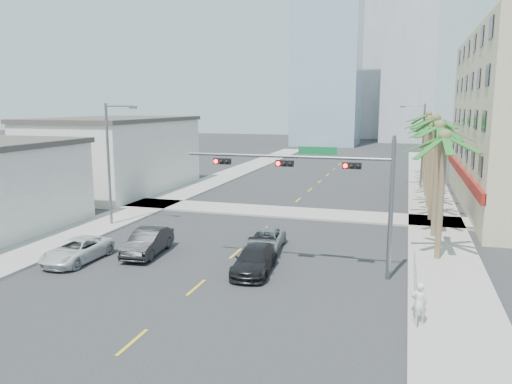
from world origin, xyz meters
TOP-DOWN VIEW (x-y plane):
  - ground at (0.00, 0.00)m, footprint 260.00×260.00m
  - sidewalk_right at (12.00, 20.00)m, footprint 4.00×120.00m
  - sidewalk_left at (-12.00, 20.00)m, footprint 4.00×120.00m
  - sidewalk_cross at (0.00, 22.00)m, footprint 80.00×4.00m
  - building_left_far at (-19.50, 28.00)m, footprint 11.00×18.00m
  - tower_far_left at (-8.00, 95.00)m, footprint 14.00×14.00m
  - tower_far_right at (9.00, 110.00)m, footprint 12.00×12.00m
  - tower_far_center at (-3.00, 125.00)m, footprint 16.00×16.00m
  - traffic_signal_mast at (5.78, 7.95)m, footprint 11.12×0.54m
  - palm_tree_0 at (11.60, 12.00)m, footprint 4.80×4.80m
  - palm_tree_1 at (11.60, 17.20)m, footprint 4.80×4.80m
  - palm_tree_2 at (11.60, 22.40)m, footprint 4.80×4.80m
  - palm_tree_3 at (11.60, 27.60)m, footprint 4.80×4.80m
  - palm_tree_4 at (11.60, 32.80)m, footprint 4.80×4.80m
  - palm_tree_5 at (11.60, 38.00)m, footprint 4.80×4.80m
  - palm_tree_6 at (11.60, 43.20)m, footprint 4.80×4.80m
  - palm_tree_7 at (11.60, 48.40)m, footprint 4.80×4.80m
  - streetlight_left at (-11.00, 14.00)m, footprint 2.55×0.25m
  - streetlight_right at (11.00, 38.00)m, footprint 2.55×0.25m
  - guardrail at (10.30, 6.00)m, footprint 0.08×8.08m
  - car_parked_far at (-8.21, 5.86)m, footprint 2.30×4.81m
  - car_lane_left at (-5.00, 8.28)m, footprint 2.06×4.79m
  - car_lane_center at (1.48, 11.37)m, footprint 2.39×4.55m
  - car_lane_right at (2.07, 7.05)m, footprint 2.30×4.83m
  - pedestrian at (10.40, 2.57)m, footprint 0.65×0.45m

SIDE VIEW (x-z plane):
  - ground at x=0.00m, z-range 0.00..0.00m
  - sidewalk_right at x=12.00m, z-range 0.00..0.15m
  - sidewalk_left at x=-12.00m, z-range 0.00..0.15m
  - sidewalk_cross at x=0.00m, z-range 0.00..0.15m
  - car_lane_center at x=1.48m, z-range 0.00..1.22m
  - car_parked_far at x=-8.21m, z-range 0.00..1.32m
  - guardrail at x=10.30m, z-range 0.17..1.17m
  - car_lane_right at x=2.07m, z-range 0.00..1.36m
  - car_lane_left at x=-5.00m, z-range 0.00..1.53m
  - pedestrian at x=10.40m, z-range 0.15..1.86m
  - building_left_far at x=-19.50m, z-range 0.00..7.20m
  - streetlight_left at x=-11.00m, z-range 0.56..9.56m
  - streetlight_right at x=11.00m, z-range 0.56..9.56m
  - traffic_signal_mast at x=5.78m, z-range 1.46..8.66m
  - palm_tree_0 at x=11.60m, z-range 3.18..10.98m
  - palm_tree_3 at x=11.60m, z-range 3.18..10.98m
  - palm_tree_6 at x=11.60m, z-range 3.18..10.98m
  - palm_tree_1 at x=11.60m, z-range 3.35..11.51m
  - palm_tree_4 at x=11.60m, z-range 3.35..11.51m
  - palm_tree_7 at x=11.60m, z-range 3.35..11.51m
  - palm_tree_2 at x=11.60m, z-range 3.52..12.04m
  - palm_tree_5 at x=11.60m, z-range 3.52..12.04m
  - tower_far_center at x=-3.00m, z-range 0.00..42.00m
  - tower_far_left at x=-8.00m, z-range 0.00..48.00m
  - tower_far_right at x=9.00m, z-range 0.00..60.00m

